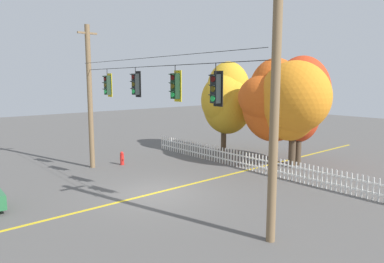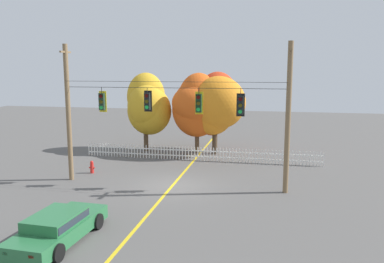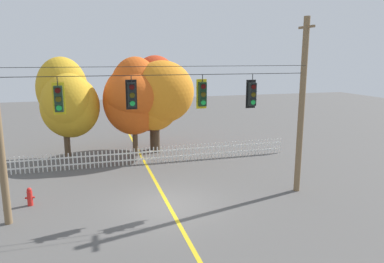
% 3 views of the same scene
% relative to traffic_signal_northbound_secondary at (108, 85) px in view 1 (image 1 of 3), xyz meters
% --- Properties ---
extents(ground, '(80.00, 80.00, 0.00)m').
position_rel_traffic_signal_northbound_secondary_xyz_m(ground, '(4.03, -0.01, -4.62)').
color(ground, '#565451').
extents(lane_centerline_stripe, '(0.16, 36.00, 0.01)m').
position_rel_traffic_signal_northbound_secondary_xyz_m(lane_centerline_stripe, '(4.03, -0.01, -4.62)').
color(lane_centerline_stripe, gold).
rests_on(lane_centerline_stripe, ground).
extents(signal_support_span, '(12.52, 1.10, 7.82)m').
position_rel_traffic_signal_northbound_secondary_xyz_m(signal_support_span, '(4.03, -0.01, -0.64)').
color(signal_support_span, brown).
rests_on(signal_support_span, ground).
extents(traffic_signal_northbound_secondary, '(0.43, 0.38, 1.40)m').
position_rel_traffic_signal_northbound_secondary_xyz_m(traffic_signal_northbound_secondary, '(0.00, 0.00, 0.00)').
color(traffic_signal_northbound_secondary, black).
extents(traffic_signal_northbound_primary, '(0.43, 0.38, 1.32)m').
position_rel_traffic_signal_northbound_secondary_xyz_m(traffic_signal_northbound_primary, '(2.66, -0.00, 0.07)').
color(traffic_signal_northbound_primary, black).
extents(traffic_signal_southbound_primary, '(0.43, 0.38, 1.40)m').
position_rel_traffic_signal_northbound_secondary_xyz_m(traffic_signal_southbound_primary, '(5.51, 0.00, 0.01)').
color(traffic_signal_southbound_primary, black).
extents(traffic_signal_westbound_side, '(0.43, 0.38, 1.46)m').
position_rel_traffic_signal_northbound_secondary_xyz_m(traffic_signal_westbound_side, '(7.72, 0.00, -0.05)').
color(traffic_signal_westbound_side, black).
extents(white_picket_fence, '(16.92, 0.06, 0.97)m').
position_rel_traffic_signal_northbound_secondary_xyz_m(white_picket_fence, '(4.41, 6.21, -4.14)').
color(white_picket_fence, white).
rests_on(white_picket_fence, ground).
extents(autumn_maple_near_fence, '(3.66, 3.66, 6.14)m').
position_rel_traffic_signal_northbound_secondary_xyz_m(autumn_maple_near_fence, '(-0.21, 8.82, -1.00)').
color(autumn_maple_near_fence, brown).
rests_on(autumn_maple_near_fence, ground).
extents(autumn_maple_mid, '(3.93, 4.08, 6.14)m').
position_rel_traffic_signal_northbound_secondary_xyz_m(autumn_maple_mid, '(3.83, 8.52, -0.90)').
color(autumn_maple_mid, brown).
rests_on(autumn_maple_mid, ground).
extents(autumn_oak_far_east, '(3.69, 3.64, 6.22)m').
position_rel_traffic_signal_northbound_secondary_xyz_m(autumn_oak_far_east, '(4.96, 9.46, -1.02)').
color(autumn_oak_far_east, '#473828').
rests_on(autumn_oak_far_east, ground).
extents(autumn_maple_far_west, '(4.07, 3.40, 5.92)m').
position_rel_traffic_signal_northbound_secondary_xyz_m(autumn_maple_far_west, '(5.30, 8.21, -0.85)').
color(autumn_maple_far_west, '#473828').
rests_on(autumn_maple_far_west, ground).
extents(fire_hydrant, '(0.38, 0.22, 0.79)m').
position_rel_traffic_signal_northbound_secondary_xyz_m(fire_hydrant, '(-1.55, 1.56, -4.24)').
color(fire_hydrant, red).
rests_on(fire_hydrant, ground).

